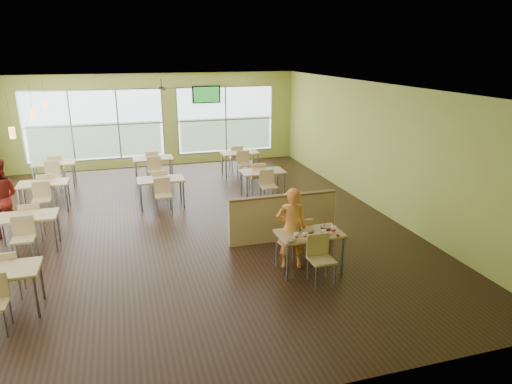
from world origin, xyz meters
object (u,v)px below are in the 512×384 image
Objects in this scene: main_table at (310,239)px; half_wall_divider at (283,217)px; food_basket at (326,227)px; man_plaid at (292,228)px.

half_wall_divider reaches higher than main_table.
food_basket is (0.37, -1.36, 0.26)m from half_wall_divider.
half_wall_divider is 1.44m from food_basket.
food_basket is (0.37, 0.09, 0.15)m from main_table.
man_plaid is 0.66m from food_basket.
man_plaid reaches higher than half_wall_divider.
half_wall_divider is 1.32m from man_plaid.
food_basket is (0.65, -0.11, -0.01)m from man_plaid.
main_table is 0.40m from food_basket.
food_basket is at bearing -176.34° from man_plaid.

